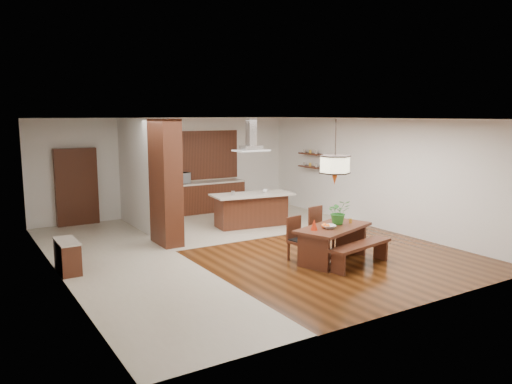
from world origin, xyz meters
TOP-DOWN VIEW (x-y plane):
  - room_shell at (0.00, 0.00)m, footprint 9.00×9.04m
  - tile_hallway at (-2.75, 0.00)m, footprint 2.50×9.00m
  - tile_kitchen at (1.25, 2.50)m, footprint 5.50×4.00m
  - soffit_band at (0.00, 0.00)m, footprint 8.00×9.00m
  - partition_pier at (-1.40, 1.20)m, footprint 0.45×1.00m
  - partition_stub at (-1.40, 3.30)m, footprint 0.18×2.40m
  - hallway_console at (-3.81, 0.20)m, footprint 0.37×0.88m
  - hallway_doorway at (-2.70, 4.40)m, footprint 1.10×0.20m
  - rear_counter at (1.00, 4.20)m, footprint 2.60×0.62m
  - kitchen_window at (1.00, 4.46)m, footprint 2.60×0.08m
  - shelf_lower at (3.87, 2.60)m, footprint 0.26×0.90m
  - shelf_upper at (3.87, 2.60)m, footprint 0.26×0.90m
  - dining_table at (1.01, -1.87)m, footprint 1.93×1.40m
  - dining_bench at (1.22, -2.46)m, footprint 1.69×0.69m
  - dining_chair_left at (0.43, -1.51)m, footprint 0.46×0.46m
  - dining_chair_right at (1.25, -1.22)m, footprint 0.52×0.52m
  - pendant_lantern at (1.01, -1.87)m, footprint 0.64×0.64m
  - foliage_plant at (1.24, -1.76)m, footprint 0.58×0.55m
  - fruit_bowl at (0.82, -1.95)m, footprint 0.36×0.36m
  - napkin_cone at (0.47, -1.92)m, footprint 0.19×0.19m
  - gold_ornament at (1.54, -1.80)m, footprint 0.07×0.07m
  - kitchen_island at (1.26, 1.78)m, footprint 2.27×1.21m
  - range_hood at (1.26, 1.79)m, footprint 0.90×0.55m
  - island_cup at (1.64, 1.70)m, footprint 0.14×0.14m
  - microwave at (0.21, 4.23)m, footprint 0.67×0.54m

SIDE VIEW (x-z plane):
  - tile_hallway at x=-2.75m, z-range 0.00..0.01m
  - tile_kitchen at x=1.25m, z-range 0.00..0.01m
  - dining_bench at x=1.22m, z-range 0.00..0.46m
  - hallway_console at x=-3.81m, z-range 0.00..0.63m
  - dining_chair_left at x=0.43m, z-range 0.00..0.91m
  - kitchen_island at x=1.26m, z-range 0.01..0.91m
  - rear_counter at x=1.00m, z-range 0.00..0.95m
  - dining_chair_right at x=1.25m, z-range 0.00..0.99m
  - dining_table at x=1.01m, z-range 0.17..0.89m
  - fruit_bowl at x=0.82m, z-range 0.72..0.79m
  - gold_ornament at x=1.54m, z-range 0.72..0.82m
  - napkin_cone at x=0.47m, z-range 0.72..0.95m
  - island_cup at x=1.64m, z-range 0.89..1.00m
  - foliage_plant at x=1.24m, z-range 0.72..1.24m
  - hallway_doorway at x=-2.70m, z-range 0.00..2.10m
  - microwave at x=0.21m, z-range 0.95..1.28m
  - shelf_lower at x=3.87m, z-range 1.38..1.42m
  - partition_pier at x=-1.40m, z-range 0.00..2.90m
  - partition_stub at x=-1.40m, z-range 0.00..2.90m
  - kitchen_window at x=1.00m, z-range 1.00..2.50m
  - shelf_upper at x=3.87m, z-range 1.78..1.82m
  - room_shell at x=0.00m, z-range 0.60..3.52m
  - pendant_lantern at x=1.01m, z-range 1.59..2.90m
  - range_hood at x=1.26m, z-range 2.03..2.90m
  - soffit_band at x=0.00m, z-range 2.88..2.89m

